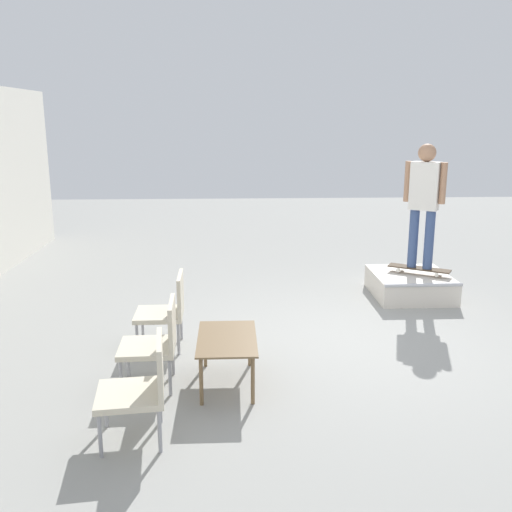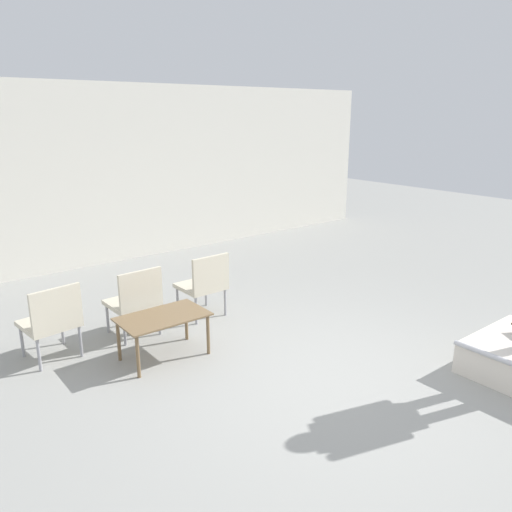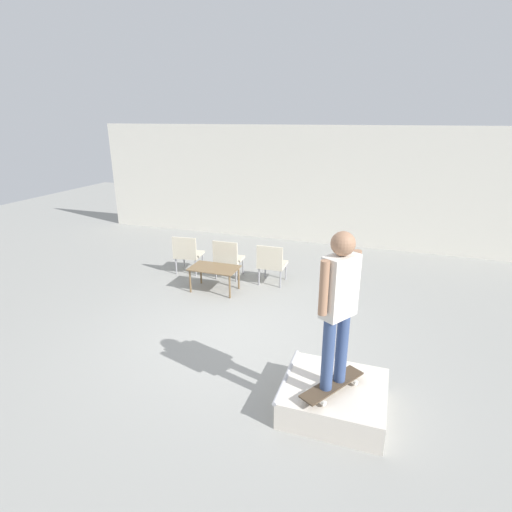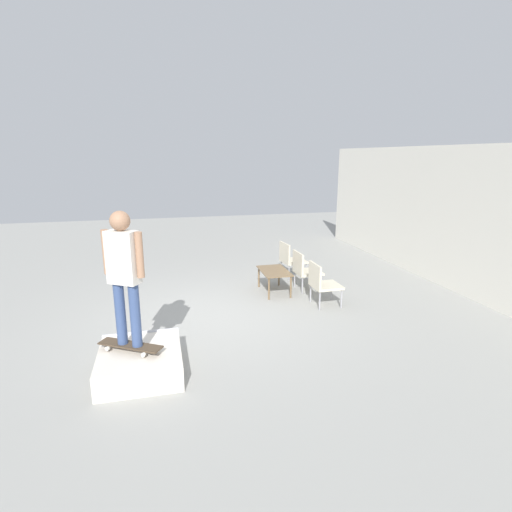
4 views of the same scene
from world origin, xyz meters
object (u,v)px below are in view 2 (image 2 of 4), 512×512
object	(u,v)px
coffee_table	(163,321)
patio_chair_right	(204,282)
patio_chair_center	(135,299)
patio_chair_left	(52,319)

from	to	relation	value
coffee_table	patio_chair_right	world-z (taller)	patio_chair_right
patio_chair_center	patio_chair_right	xyz separation A→B (m)	(0.94, -0.00, 0.00)
coffee_table	patio_chair_left	size ratio (longest dim) A/B	1.09
patio_chair_left	patio_chair_right	distance (m)	1.87
patio_chair_right	patio_chair_left	bearing A→B (deg)	-1.09
coffee_table	patio_chair_center	xyz separation A→B (m)	(0.00, 0.66, 0.05)
coffee_table	patio_chair_right	xyz separation A→B (m)	(0.94, 0.66, 0.05)
patio_chair_center	patio_chair_right	bearing A→B (deg)	177.84
patio_chair_center	patio_chair_right	world-z (taller)	same
patio_chair_left	patio_chair_right	xyz separation A→B (m)	(1.87, -0.00, 0.00)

